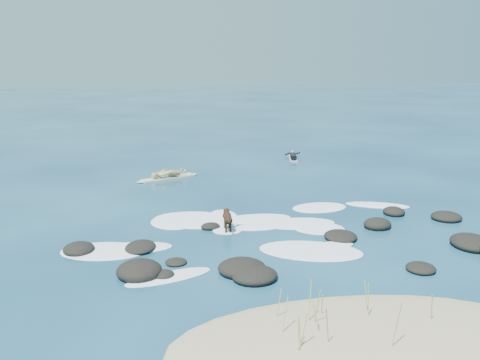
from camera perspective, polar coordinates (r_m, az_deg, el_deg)
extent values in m
plane|color=#0A2642|center=(20.20, 3.65, -5.06)|extent=(160.00, 160.00, 0.00)
ellipsoid|color=#9E8966|center=(13.08, 12.64, -16.39)|extent=(9.00, 4.40, 0.60)
cylinder|color=#A0A24E|center=(12.54, 8.16, -14.55)|extent=(0.23, 0.04, 0.91)
cylinder|color=#A0A24E|center=(12.28, 16.32, -14.90)|extent=(0.19, 0.07, 1.19)
cylinder|color=#A0A24E|center=(11.87, 6.26, -16.49)|extent=(0.04, 0.14, 0.82)
cylinder|color=#A0A24E|center=(13.37, 8.72, -13.20)|extent=(0.07, 0.19, 0.70)
cylinder|color=#A0A24E|center=(12.08, 9.32, -15.32)|extent=(0.20, 0.25, 1.06)
cylinder|color=#A0A24E|center=(13.43, 13.53, -12.57)|extent=(0.08, 0.06, 1.01)
cylinder|color=#A0A24E|center=(12.10, 6.40, -15.83)|extent=(0.13, 0.11, 0.84)
cylinder|color=#A0A24E|center=(13.70, 19.77, -12.87)|extent=(0.18, 0.21, 0.83)
cylinder|color=#A0A24E|center=(12.96, 7.47, -12.92)|extent=(0.08, 0.11, 1.17)
cylinder|color=#A0A24E|center=(13.69, 13.30, -12.18)|extent=(0.15, 0.04, 0.95)
cylinder|color=#A0A24E|center=(12.52, 4.80, -14.35)|extent=(0.21, 0.20, 0.96)
cylinder|color=#A0A24E|center=(12.87, 8.21, -13.47)|extent=(0.10, 0.21, 1.03)
cylinder|color=#A0A24E|center=(13.19, 4.17, -13.10)|extent=(0.12, 0.08, 0.85)
cylinder|color=#A0A24E|center=(11.99, 6.79, -15.85)|extent=(0.18, 0.06, 0.93)
ellipsoid|color=black|center=(22.62, 16.10, -3.27)|extent=(1.12, 1.20, 0.38)
ellipsoid|color=black|center=(22.58, 21.16, -3.69)|extent=(1.24, 1.21, 0.39)
ellipsoid|color=black|center=(19.29, 10.68, -5.92)|extent=(1.18, 1.26, 0.35)
ellipsoid|color=black|center=(20.76, 14.45, -4.61)|extent=(1.38, 1.32, 0.48)
ellipsoid|color=black|center=(18.54, -16.81, -7.07)|extent=(1.08, 1.19, 0.40)
ellipsoid|color=black|center=(19.87, 23.47, -6.16)|extent=(1.61, 1.81, 0.49)
ellipsoid|color=black|center=(16.20, 0.22, -9.40)|extent=(1.67, 1.60, 0.52)
ellipsoid|color=black|center=(18.30, -10.57, -7.05)|extent=(1.28, 1.47, 0.31)
ellipsoid|color=black|center=(16.07, -8.15, -10.00)|extent=(0.80, 0.78, 0.26)
ellipsoid|color=black|center=(17.24, 18.73, -8.91)|extent=(0.96, 0.98, 0.29)
ellipsoid|color=black|center=(20.06, -3.17, -4.98)|extent=(0.85, 0.75, 0.28)
ellipsoid|color=black|center=(16.26, -10.69, -9.50)|extent=(1.60, 1.65, 0.58)
ellipsoid|color=black|center=(15.77, 1.57, -10.14)|extent=(1.60, 1.52, 0.45)
ellipsoid|color=black|center=(16.99, -6.84, -8.69)|extent=(0.92, 0.91, 0.18)
ellipsoid|color=white|center=(18.01, 7.56, -7.50)|extent=(3.90, 2.98, 0.12)
ellipsoid|color=white|center=(20.18, 2.07, -5.03)|extent=(1.98, 0.91, 0.12)
ellipsoid|color=white|center=(21.45, -1.72, -3.88)|extent=(1.20, 1.87, 0.12)
ellipsoid|color=white|center=(20.67, 6.27, -4.64)|extent=(2.93, 1.61, 0.12)
ellipsoid|color=white|center=(16.04, -7.60, -10.23)|extent=(2.80, 1.61, 0.12)
ellipsoid|color=white|center=(18.40, 9.34, -7.10)|extent=(2.24, 1.47, 0.12)
ellipsoid|color=white|center=(21.04, -4.57, -4.28)|extent=(4.05, 3.24, 0.12)
ellipsoid|color=white|center=(23.67, 14.45, -2.63)|extent=(2.86, 1.88, 0.12)
ellipsoid|color=white|center=(21.10, 1.72, -4.18)|extent=(2.87, 1.35, 0.12)
ellipsoid|color=white|center=(20.93, -6.96, -4.43)|extent=(2.16, 2.30, 0.12)
ellipsoid|color=white|center=(18.46, -11.77, -7.14)|extent=(2.96, 1.22, 0.12)
ellipsoid|color=white|center=(20.23, 8.43, -5.13)|extent=(2.27, 1.99, 0.12)
ellipsoid|color=white|center=(22.84, 8.47, -2.93)|extent=(2.55, 1.78, 0.12)
ellipsoid|color=white|center=(18.39, -14.33, -7.37)|extent=(3.12, 2.19, 0.12)
ellipsoid|color=white|center=(19.78, -1.36, -5.42)|extent=(1.10, 0.90, 0.12)
cube|color=beige|center=(27.87, -7.70, 0.22)|extent=(2.86, 1.70, 0.10)
ellipsoid|color=beige|center=(28.51, -5.13, 0.60)|extent=(0.66, 0.53, 0.10)
ellipsoid|color=beige|center=(27.28, -10.38, -0.17)|extent=(0.66, 0.53, 0.10)
imported|color=tan|center=(27.66, -7.76, 2.19)|extent=(0.68, 0.80, 1.86)
cube|color=silver|center=(32.89, 5.68, 2.33)|extent=(0.87, 2.04, 0.07)
ellipsoid|color=silver|center=(33.86, 5.59, 2.66)|extent=(0.33, 0.47, 0.07)
cube|color=black|center=(32.87, 5.69, 2.56)|extent=(0.62, 1.27, 0.20)
sphere|color=#AB7C5A|center=(33.54, 5.62, 2.98)|extent=(0.25, 0.25, 0.21)
cylinder|color=black|center=(33.68, 5.18, 2.83)|extent=(0.50, 0.17, 0.22)
cylinder|color=black|center=(33.71, 6.04, 2.82)|extent=(0.45, 0.36, 0.22)
cube|color=black|center=(32.21, 5.76, 2.27)|extent=(0.41, 0.55, 0.13)
cylinder|color=black|center=(19.52, -1.33, -4.06)|extent=(0.34, 0.64, 0.30)
sphere|color=black|center=(19.79, -1.41, -3.81)|extent=(0.34, 0.34, 0.32)
sphere|color=black|center=(19.25, -1.24, -4.31)|extent=(0.30, 0.30, 0.29)
sphere|color=black|center=(19.93, -1.46, -3.36)|extent=(0.24, 0.24, 0.23)
cone|color=black|center=(20.07, -1.50, -3.29)|extent=(0.13, 0.15, 0.12)
cone|color=black|center=(19.89, -1.63, -3.12)|extent=(0.11, 0.08, 0.11)
cone|color=black|center=(19.90, -1.29, -3.11)|extent=(0.11, 0.08, 0.11)
cylinder|color=black|center=(19.82, -1.62, -4.78)|extent=(0.08, 0.08, 0.41)
cylinder|color=black|center=(19.84, -1.15, -4.76)|extent=(0.08, 0.08, 0.41)
cylinder|color=black|center=(19.41, -1.50, -5.18)|extent=(0.08, 0.08, 0.41)
cylinder|color=black|center=(19.43, -1.02, -5.16)|extent=(0.08, 0.08, 0.41)
cylinder|color=black|center=(19.11, -1.20, -4.29)|extent=(0.07, 0.30, 0.18)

